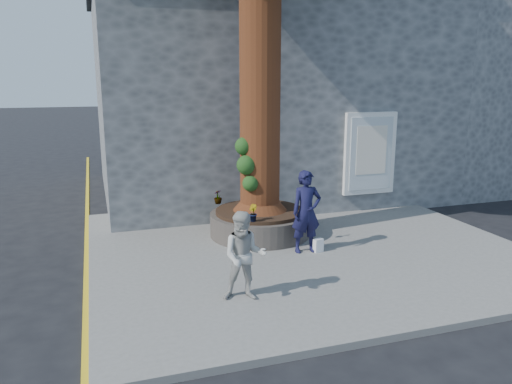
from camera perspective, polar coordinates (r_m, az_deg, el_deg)
name	(u,v)px	position (r m, az deg, el deg)	size (l,w,h in m)	color
ground	(253,275)	(9.70, -0.29, -9.45)	(120.00, 120.00, 0.00)	black
pavement	(305,247)	(11.05, 5.57, -6.31)	(9.00, 8.00, 0.12)	slate
yellow_line	(86,275)	(10.23, -18.81, -8.93)	(0.10, 30.00, 0.01)	yellow
stone_shop	(259,94)	(16.59, 0.32, 11.12)	(10.30, 8.30, 6.30)	#525458
neighbour_shop	(460,96)	(20.57, 22.32, 10.09)	(6.00, 8.00, 6.00)	#525458
planter	(260,222)	(11.59, 0.44, -3.49)	(2.30, 2.30, 0.60)	black
man	(306,212)	(10.37, 5.78, -2.27)	(0.63, 0.41, 1.73)	#131336
woman	(244,256)	(8.16, -1.34, -7.35)	(0.73, 0.57, 1.49)	#B1B0AA
shopping_bag	(318,245)	(10.60, 7.12, -6.07)	(0.20, 0.12, 0.28)	white
plant_a	(309,208)	(11.00, 6.07, -1.87)	(0.18, 0.12, 0.35)	gray
plant_b	(253,213)	(10.54, -0.37, -2.40)	(0.20, 0.19, 0.36)	gray
plant_c	(218,197)	(12.05, -4.37, -0.55)	(0.19, 0.19, 0.34)	gray
plant_d	(246,201)	(11.67, -1.14, -1.08)	(0.26, 0.23, 0.29)	gray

